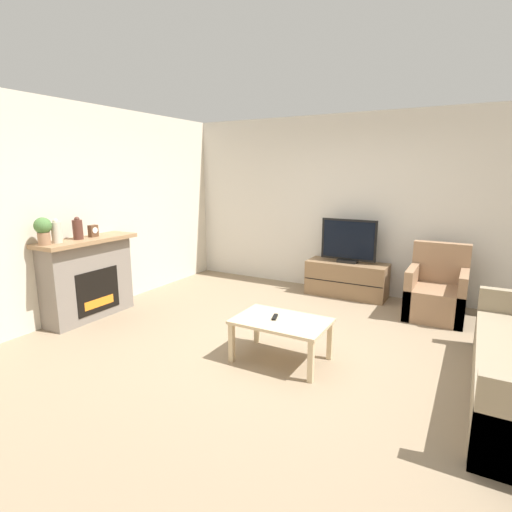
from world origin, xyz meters
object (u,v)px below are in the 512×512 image
Objects in this scene: potted_plant at (43,229)px; tv at (348,242)px; fireplace at (88,277)px; mantel_vase_left at (56,232)px; mantel_vase_centre_left at (78,229)px; coffee_table at (281,325)px; remote at (275,317)px; mantel_clock at (93,231)px; armchair at (436,294)px; tv_stand at (347,279)px.

potted_plant reaches higher than tv.
mantel_vase_left is at bearing -87.48° from fireplace.
mantel_vase_centre_left is 0.30× the size of coffee_table.
remote is at bearing 2.53° from fireplace.
fireplace is 0.87m from potted_plant.
mantel_vase_centre_left reaches higher than tv.
mantel_vase_left reaches higher than fireplace.
mantel_vase_centre_left is at bearing 168.30° from remote.
remote is (-0.02, -2.40, -0.39)m from tv.
remote is (2.59, 0.49, -0.73)m from mantel_vase_left.
fireplace is 0.64m from mantel_vase_centre_left.
remote is (-0.08, 0.01, 0.07)m from coffee_table.
mantel_clock is 2.77m from coffee_table.
mantel_clock is at bearing 163.43° from remote.
armchair reaches higher than coffee_table.
mantel_vase_centre_left reaches higher than coffee_table.
armchair is (3.88, 2.58, -0.87)m from mantel_vase_left.
mantel_vase_left is 0.31× the size of coffee_table.
mantel_vase_centre_left is 0.44m from potted_plant.
tv_stand is 2.41m from coffee_table.
mantel_vase_left is 3.91m from tv.
tv_stand is 1.44× the size of tv.
mantel_clock is 4.48m from armchair.
tv_stand is at bearing 73.14° from remote.
mantel_vase_left is 0.24× the size of tv_stand.
fireplace is at bearing 99.99° from mantel_vase_centre_left.
potted_plant is at bearing -90.00° from mantel_vase_centre_left.
mantel_clock is at bearing 82.13° from fireplace.
mantel_vase_centre_left is 0.34× the size of tv.
fireplace is 1.35× the size of armchair.
remote is (-0.02, -2.40, 0.18)m from tv_stand.
armchair is at bearing 33.64° from mantel_vase_left.
tv is 5.31× the size of remote.
mantel_clock is 0.16× the size of armchair.
potted_plant is 2.87m from coffee_table.
mantel_vase_centre_left is 0.23× the size of tv_stand.
mantel_clock is (0.00, 0.50, -0.06)m from mantel_vase_left.
mantel_vase_left is 1.82× the size of remote.
tv_stand is 7.64× the size of remote.
tv_stand reaches higher than remote.
tv reaches higher than fireplace.
potted_plant is 2.02× the size of remote.
mantel_vase_left is 0.28m from mantel_vase_centre_left.
mantel_clock is at bearing 89.91° from mantel_vase_left.
fireplace is 8.41× the size of mantel_clock.
mantel_clock reaches higher than remote.
mantel_clock is 0.97× the size of remote.
mantel_vase_left reaches higher than mantel_clock.
mantel_vase_centre_left is at bearing -135.03° from tv_stand.
coffee_table is at bearing -88.70° from tv.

